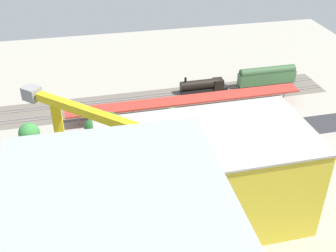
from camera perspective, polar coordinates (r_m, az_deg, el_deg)
The scene contains 23 objects.
ground_plane at distance 110.27m, azimuth 1.14°, elevation -1.71°, with size 168.31×168.31×0.00m, color #9E998C.
rail_bed at distance 128.46m, azimuth -1.08°, elevation 3.58°, with size 105.19×13.89×0.01m, color #665E54.
street_asphalt at distance 108.39m, azimuth 1.42°, elevation -2.38°, with size 105.19×9.00×0.01m, color #2D2D33.
track_rails at distance 128.38m, azimuth -1.08°, elevation 3.65°, with size 105.18×9.48×0.12m.
platform_canopy_near at distance 120.10m, azimuth 2.52°, elevation 3.58°, with size 68.44×6.52×4.32m.
locomotive at distance 133.37m, azimuth 4.92°, elevation 5.51°, with size 15.35×3.27×5.31m.
passenger_coach at distance 140.02m, azimuth 13.32°, elevation 6.71°, with size 19.27×3.42×6.24m.
parked_car_0 at distance 111.80m, azimuth 12.83°, elevation -1.63°, with size 4.60×2.01×1.70m.
parked_car_1 at distance 109.69m, azimuth 9.75°, elevation -1.95°, with size 4.27×1.88×1.76m.
parked_car_2 at distance 107.04m, azimuth 5.96°, elevation -2.56°, with size 4.33×2.05×1.78m.
parked_car_3 at distance 105.68m, azimuth 2.11°, elevation -2.91°, with size 4.17×1.92×1.68m.
construction_building at distance 82.16m, azimuth 5.04°, elevation -7.08°, with size 39.28×21.33×19.23m, color yellow.
construction_roof_slab at distance 76.36m, azimuth 5.38°, elevation -1.37°, with size 39.88×21.93×0.40m, color #ADA89E.
tower_crane at distance 68.24m, azimuth -12.90°, elevation -6.84°, with size 17.02×16.16×33.80m.
box_truck_0 at distance 101.26m, azimuth 5.89°, elevation -4.23°, with size 9.94×2.35×3.34m.
box_truck_1 at distance 99.30m, azimuth 0.26°, elevation -4.83°, with size 8.27×2.79×3.49m.
box_truck_2 at distance 97.35m, azimuth -6.88°, elevation -6.00°, with size 8.82×2.95×3.40m.
street_tree_0 at distance 109.31m, azimuth 0.63°, elevation 1.12°, with size 5.43×5.43×7.83m.
street_tree_1 at distance 108.01m, azimuth -10.03°, elevation -0.22°, with size 5.06×5.06×7.02m.
street_tree_2 at distance 107.78m, azimuth -3.67°, elevation 0.31°, with size 4.63×4.63×7.03m.
street_tree_3 at distance 108.69m, azimuth -18.37°, elevation -0.94°, with size 5.23×5.23×7.66m.
street_tree_4 at distance 108.13m, azimuth -7.95°, elevation 0.31°, with size 6.15×6.15×8.02m.
traffic_light at distance 107.30m, azimuth -8.26°, elevation -0.16°, with size 0.50×0.36×7.09m.
Camera 1 is at (21.53, 89.03, 61.40)m, focal length 44.78 mm.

